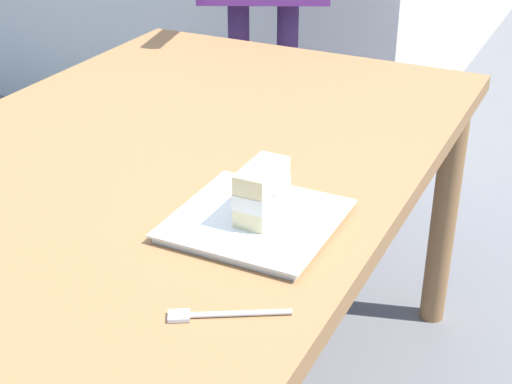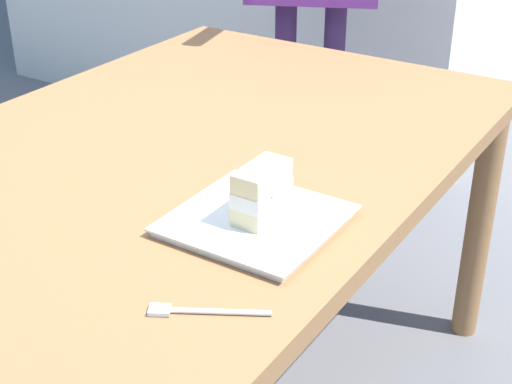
{
  "view_description": "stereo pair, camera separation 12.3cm",
  "coord_description": "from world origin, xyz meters",
  "px_view_note": "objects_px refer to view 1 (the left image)",
  "views": [
    {
      "loc": [
        1.18,
        0.78,
        1.37
      ],
      "look_at": [
        0.2,
        0.3,
        0.8
      ],
      "focal_mm": 53.43,
      "sensor_mm": 36.0,
      "label": 1
    },
    {
      "loc": [
        1.12,
        0.89,
        1.37
      ],
      "look_at": [
        0.2,
        0.3,
        0.8
      ],
      "focal_mm": 53.43,
      "sensor_mm": 36.0,
      "label": 2
    }
  ],
  "objects_px": {
    "patio_table": "(168,187)",
    "dessert_plate": "(256,221)",
    "dessert_fork": "(221,314)",
    "cake_slice": "(262,192)"
  },
  "relations": [
    {
      "from": "patio_table",
      "to": "dessert_plate",
      "type": "bearing_deg",
      "value": 56.81
    },
    {
      "from": "dessert_plate",
      "to": "cake_slice",
      "type": "distance_m",
      "value": 0.05
    },
    {
      "from": "patio_table",
      "to": "dessert_plate",
      "type": "relative_size",
      "value": 5.81
    },
    {
      "from": "dessert_fork",
      "to": "dessert_plate",
      "type": "bearing_deg",
      "value": -164.71
    },
    {
      "from": "dessert_plate",
      "to": "dessert_fork",
      "type": "distance_m",
      "value": 0.26
    },
    {
      "from": "dessert_fork",
      "to": "patio_table",
      "type": "bearing_deg",
      "value": -140.28
    },
    {
      "from": "dessert_plate",
      "to": "cake_slice",
      "type": "bearing_deg",
      "value": 122.27
    },
    {
      "from": "cake_slice",
      "to": "dessert_fork",
      "type": "relative_size",
      "value": 0.7
    },
    {
      "from": "cake_slice",
      "to": "dessert_fork",
      "type": "distance_m",
      "value": 0.26
    },
    {
      "from": "patio_table",
      "to": "dessert_plate",
      "type": "xyz_separation_m",
      "value": [
        0.2,
        0.3,
        0.1
      ]
    }
  ]
}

